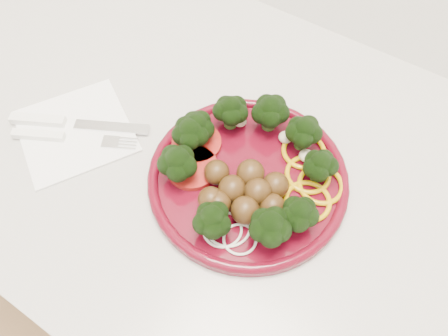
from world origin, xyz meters
The scene contains 5 objects.
counter centered at (0.00, 1.70, 0.45)m, with size 2.40×0.60×0.90m.
plate centered at (0.05, 1.68, 0.92)m, with size 0.26×0.26×0.06m.
napkin centered at (-0.19, 1.61, 0.90)m, with size 0.14×0.14×0.00m, color white.
knife centered at (-0.21, 1.61, 0.91)m, with size 0.18×0.11×0.01m.
fork centered at (-0.20, 1.59, 0.91)m, with size 0.16×0.09×0.01m.
Camera 1 is at (0.19, 1.42, 1.39)m, focal length 35.00 mm.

